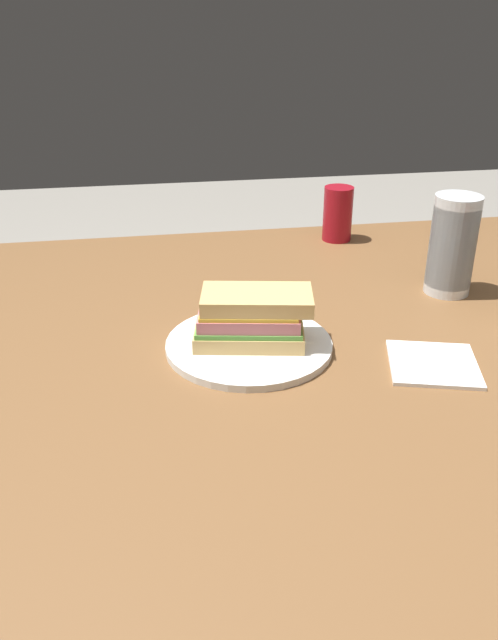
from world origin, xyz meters
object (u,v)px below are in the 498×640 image
(plastic_cup_stack, at_px, (452,245))
(paper_plate, at_px, (249,345))
(sandwich, at_px, (251,318))
(soda_can_red, at_px, (338,214))
(dining_table, at_px, (236,387))

(plastic_cup_stack, bearing_deg, paper_plate, -158.67)
(sandwich, height_order, soda_can_red, soda_can_red)
(dining_table, xyz_separation_m, paper_plate, (0.02, -0.01, 0.08))
(paper_plate, bearing_deg, plastic_cup_stack, 21.33)
(paper_plate, xyz_separation_m, plastic_cup_stack, (0.40, 0.16, 0.09))
(paper_plate, bearing_deg, sandwich, 16.12)
(paper_plate, xyz_separation_m, soda_can_red, (0.28, 0.48, 0.06))
(soda_can_red, bearing_deg, paper_plate, -120.65)
(sandwich, relative_size, plastic_cup_stack, 1.06)
(plastic_cup_stack, bearing_deg, dining_table, -160.76)
(dining_table, relative_size, paper_plate, 6.66)
(plastic_cup_stack, bearing_deg, soda_can_red, 110.47)
(sandwich, bearing_deg, paper_plate, -163.88)
(dining_table, distance_m, plastic_cup_stack, 0.48)
(dining_table, distance_m, paper_plate, 0.09)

